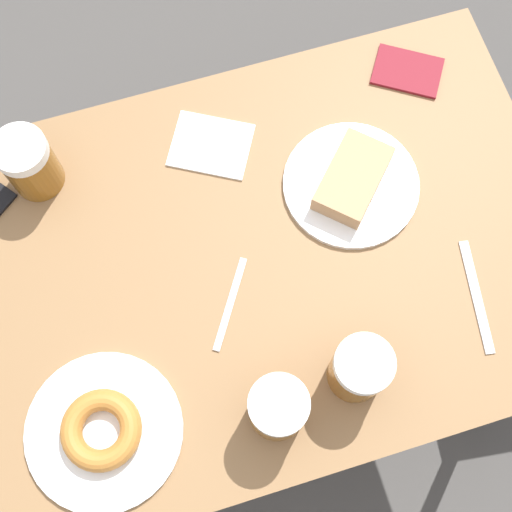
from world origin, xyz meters
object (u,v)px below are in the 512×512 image
beer_mug_center (278,408)px  passport_near_edge (407,71)px  beer_mug_right (29,163)px  napkin_folded (211,145)px  plate_with_donut (103,431)px  fork (230,304)px  beer_mug_left (360,369)px  knife (476,296)px  plate_with_cake (352,181)px

beer_mug_center → passport_near_edge: beer_mug_center is taller
beer_mug_right → napkin_folded: beer_mug_right is taller
beer_mug_right → plate_with_donut: bearing=1.3°
beer_mug_center → fork: 0.21m
beer_mug_left → fork: 0.25m
napkin_folded → passport_near_edge: size_ratio=1.17×
beer_mug_right → beer_mug_left: bearing=40.4°
fork → knife: bearing=74.9°
plate_with_cake → plate_with_donut: bearing=-60.8°
fork → napkin_folded: bearing=170.4°
plate_with_cake → knife: bearing=28.1°
beer_mug_left → plate_with_donut: bearing=-94.4°
beer_mug_right → knife: beer_mug_right is taller
plate_with_cake → fork: (0.15, -0.27, -0.02)m
beer_mug_center → napkin_folded: bearing=176.6°
beer_mug_left → knife: size_ratio=0.64×
beer_mug_center → passport_near_edge: 0.68m
plate_with_cake → knife: size_ratio=1.22×
beer_mug_right → fork: (0.32, 0.26, -0.06)m
plate_with_donut → knife: 0.66m
beer_mug_right → napkin_folded: (0.03, 0.31, -0.06)m
plate_with_cake → beer_mug_left: beer_mug_left is taller
plate_with_cake → plate_with_donut: 0.60m
napkin_folded → beer_mug_center: bearing=-3.4°
beer_mug_left → beer_mug_center: same height
plate_with_donut → passport_near_edge: bearing=124.5°
napkin_folded → fork: bearing=-9.6°
plate_with_donut → beer_mug_center: beer_mug_center is taller
beer_mug_left → beer_mug_center: size_ratio=1.00×
beer_mug_right → beer_mug_center: bearing=28.7°
beer_mug_right → fork: 0.42m
napkin_folded → plate_with_donut: bearing=-34.5°
beer_mug_left → fork: bearing=-137.4°
beer_mug_right → passport_near_edge: 0.71m
beer_mug_left → knife: beer_mug_left is taller
beer_mug_right → knife: (0.43, 0.67, -0.06)m
beer_mug_left → knife: 0.26m
plate_with_cake → fork: bearing=-61.2°
plate_with_cake → beer_mug_right: beer_mug_right is taller
napkin_folded → knife: 0.54m
napkin_folded → beer_mug_right: bearing=-94.8°
beer_mug_right → plate_with_cake: bearing=71.7°
plate_with_cake → beer_mug_left: (0.32, -0.11, 0.05)m
plate_with_cake → knife: (0.26, 0.14, -0.02)m
beer_mug_center → fork: (-0.20, -0.02, -0.06)m
beer_mug_left → passport_near_edge: (-0.51, 0.29, -0.06)m
plate_with_cake → beer_mug_right: bearing=-108.3°
beer_mug_center → knife: (-0.09, 0.38, -0.06)m
beer_mug_right → fork: beer_mug_right is taller
plate_with_donut → beer_mug_center: bearing=79.2°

